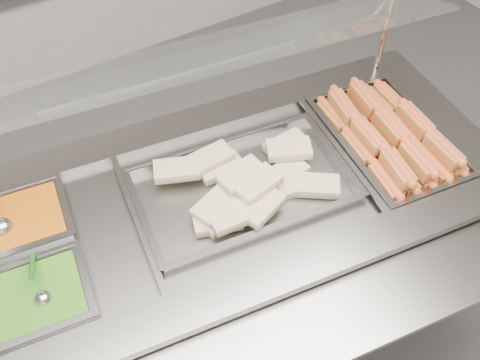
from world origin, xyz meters
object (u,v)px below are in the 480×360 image
pan_hotdogs (386,143)px  steam_counter (228,263)px  sneeze_guard (195,59)px  pan_wraps (243,189)px  ladle (2,226)px  serving_spoon (41,293)px

pan_hotdogs → steam_counter: bearing=171.8°
sneeze_guard → pan_wraps: 0.45m
ladle → serving_spoon: (0.03, -0.29, 0.00)m
sneeze_guard → pan_hotdogs: 0.78m
pan_hotdogs → pan_wraps: (-0.56, 0.08, 0.02)m
pan_wraps → ladle: (-0.72, 0.24, 0.03)m
pan_wraps → serving_spoon: bearing=-175.7°
pan_hotdogs → ladle: 1.32m
pan_wraps → serving_spoon: serving_spoon is taller
sneeze_guard → pan_wraps: (0.03, -0.23, -0.39)m
sneeze_guard → serving_spoon: size_ratio=9.30×
pan_wraps → pan_hotdogs: bearing=-8.2°
pan_wraps → serving_spoon: (-0.69, -0.05, 0.04)m
steam_counter → sneeze_guard: sneeze_guard is taller
pan_hotdogs → serving_spoon: bearing=178.7°
pan_hotdogs → pan_wraps: size_ratio=0.81×
steam_counter → sneeze_guard: 0.85m
serving_spoon → pan_hotdogs: bearing=-1.3°
steam_counter → ladle: bearing=161.0°
steam_counter → pan_hotdogs: pan_hotdogs is taller
steam_counter → ladle: ladle is taller
steam_counter → pan_hotdogs: 0.75m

